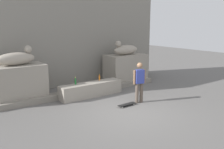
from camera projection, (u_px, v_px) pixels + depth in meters
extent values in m
plane|color=#605E5B|center=(128.00, 113.00, 9.15)|extent=(40.00, 40.00, 0.00)
cube|color=gray|center=(64.00, 23.00, 12.54)|extent=(11.46, 0.60, 6.45)
cube|color=gray|center=(17.00, 84.00, 10.26)|extent=(2.25, 1.18, 1.54)
cube|color=gray|center=(126.00, 69.00, 13.56)|extent=(2.25, 1.18, 1.54)
ellipsoid|color=#A49A8B|center=(15.00, 59.00, 10.05)|extent=(1.64, 0.70, 0.52)
sphere|color=#A49A8B|center=(28.00, 49.00, 10.33)|extent=(0.32, 0.32, 0.32)
ellipsoid|color=#A49A8B|center=(126.00, 50.00, 13.35)|extent=(1.64, 0.68, 0.52)
sphere|color=#A49A8B|center=(118.00, 44.00, 12.93)|extent=(0.32, 0.32, 0.32)
cube|color=gray|center=(91.00, 89.00, 11.13)|extent=(2.95, 0.63, 0.61)
cylinder|color=brown|center=(137.00, 93.00, 10.18)|extent=(0.14, 0.14, 0.82)
cylinder|color=brown|center=(141.00, 93.00, 10.25)|extent=(0.14, 0.14, 0.82)
cube|color=#333F99|center=(139.00, 77.00, 10.07)|extent=(0.40, 0.29, 0.56)
sphere|color=#8C6647|center=(140.00, 65.00, 9.97)|extent=(0.23, 0.23, 0.23)
cylinder|color=#8C6647|center=(134.00, 77.00, 9.99)|extent=(0.09, 0.09, 0.58)
cylinder|color=#8C6647|center=(144.00, 76.00, 10.15)|extent=(0.09, 0.09, 0.58)
cube|color=black|center=(127.00, 104.00, 9.85)|extent=(0.81, 0.22, 0.02)
cylinder|color=white|center=(131.00, 103.00, 10.09)|extent=(0.06, 0.03, 0.06)
cylinder|color=white|center=(134.00, 104.00, 9.98)|extent=(0.06, 0.03, 0.06)
cylinder|color=white|center=(120.00, 106.00, 9.73)|extent=(0.06, 0.03, 0.06)
cylinder|color=white|center=(122.00, 107.00, 9.62)|extent=(0.06, 0.03, 0.06)
cylinder|color=#1E722D|center=(75.00, 82.00, 10.76)|extent=(0.08, 0.08, 0.24)
cylinder|color=#1E722D|center=(75.00, 78.00, 10.73)|extent=(0.03, 0.03, 0.06)
cylinder|color=yellow|center=(75.00, 77.00, 10.73)|extent=(0.04, 0.04, 0.01)
cylinder|color=orange|center=(99.00, 78.00, 11.54)|extent=(0.07, 0.07, 0.21)
cylinder|color=orange|center=(99.00, 75.00, 11.51)|extent=(0.03, 0.03, 0.06)
cylinder|color=yellow|center=(99.00, 74.00, 11.51)|extent=(0.04, 0.04, 0.01)
cube|color=gray|center=(86.00, 91.00, 11.56)|extent=(7.99, 0.50, 0.24)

